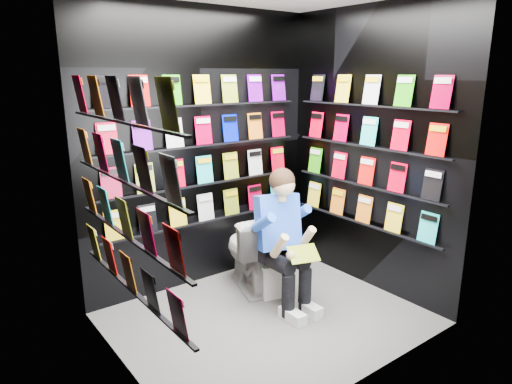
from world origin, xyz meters
TOP-DOWN VIEW (x-y plane):
  - floor at (0.00, 0.00)m, footprint 2.40×2.40m
  - wall_back at (0.00, 1.00)m, footprint 2.40×0.04m
  - wall_front at (0.00, -1.00)m, footprint 2.40×0.04m
  - wall_left at (-1.20, 0.00)m, footprint 0.04×2.00m
  - wall_right at (1.20, 0.00)m, footprint 0.04×2.00m
  - comics_back at (0.00, 0.97)m, footprint 2.10×0.06m
  - comics_left at (-1.17, 0.00)m, footprint 0.06×1.70m
  - comics_right at (1.17, 0.00)m, footprint 0.06×1.70m
  - toilet at (0.23, 0.56)m, footprint 0.63×0.84m
  - longbox at (0.31, 0.40)m, footprint 0.31×0.44m
  - longbox_lid at (0.31, 0.40)m, footprint 0.34×0.46m
  - reader at (0.23, 0.18)m, footprint 0.69×0.83m
  - held_comic at (0.23, -0.17)m, footprint 0.28×0.22m

SIDE VIEW (x-z plane):
  - floor at x=0.00m, z-range 0.00..0.00m
  - longbox at x=0.31m, z-range 0.00..0.30m
  - longbox_lid at x=0.31m, z-range 0.30..0.32m
  - toilet at x=0.23m, z-range 0.00..0.73m
  - held_comic at x=0.23m, z-range 0.53..0.63m
  - reader at x=0.23m, z-range 0.09..1.41m
  - wall_back at x=0.00m, z-range 0.00..2.60m
  - wall_front at x=0.00m, z-range 0.00..2.60m
  - wall_left at x=-1.20m, z-range 0.00..2.60m
  - wall_right at x=1.20m, z-range 0.00..2.60m
  - comics_back at x=0.00m, z-range 0.62..1.99m
  - comics_left at x=-1.17m, z-range 0.62..1.99m
  - comics_right at x=1.17m, z-range 0.62..1.99m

